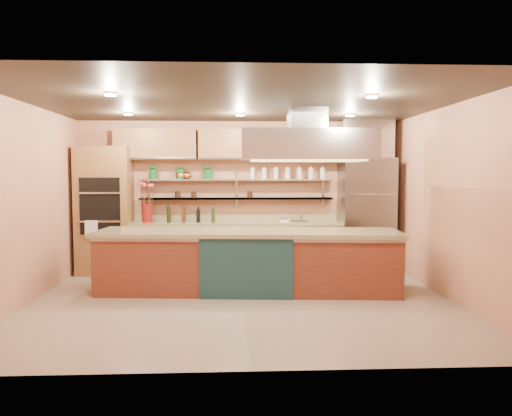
{
  "coord_description": "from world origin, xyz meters",
  "views": [
    {
      "loc": [
        -0.14,
        -6.98,
        1.82
      ],
      "look_at": [
        0.25,
        1.0,
        1.27
      ],
      "focal_mm": 35.0,
      "sensor_mm": 36.0,
      "label": 1
    }
  ],
  "objects": [
    {
      "name": "back_counter",
      "position": [
        -0.05,
        2.2,
        0.47
      ],
      "size": [
        3.84,
        0.64,
        0.93
      ],
      "primitive_type": "cube",
      "color": "tan",
      "rests_on": "floor"
    },
    {
      "name": "wall_left",
      "position": [
        -3.0,
        0.0,
        1.4
      ],
      "size": [
        0.04,
        5.0,
        2.8
      ],
      "primitive_type": "cube",
      "color": "#BA7958",
      "rests_on": "floor"
    },
    {
      "name": "oven_stack",
      "position": [
        -2.45,
        2.18,
        1.15
      ],
      "size": [
        0.95,
        0.64,
        2.3
      ],
      "primitive_type": "cube",
      "color": "brown",
      "rests_on": "floor"
    },
    {
      "name": "wall_shelf_upper",
      "position": [
        -0.05,
        2.37,
        1.7
      ],
      "size": [
        3.6,
        0.26,
        0.03
      ],
      "primitive_type": "cube",
      "color": "#A2A5A9",
      "rests_on": "wall_back"
    },
    {
      "name": "wall_shelf_lower",
      "position": [
        -0.05,
        2.37,
        1.35
      ],
      "size": [
        3.6,
        0.26,
        0.03
      ],
      "primitive_type": "cube",
      "color": "#A2A5A9",
      "rests_on": "wall_back"
    },
    {
      "name": "ceiling",
      "position": [
        0.0,
        0.0,
        2.8
      ],
      "size": [
        6.0,
        5.0,
        0.02
      ],
      "primitive_type": "cube",
      "color": "black",
      "rests_on": "wall_back"
    },
    {
      "name": "wall_back",
      "position": [
        0.0,
        2.5,
        1.4
      ],
      "size": [
        6.0,
        0.04,
        2.8
      ],
      "primitive_type": "cube",
      "color": "#BA7958",
      "rests_on": "floor"
    },
    {
      "name": "wall_right",
      "position": [
        3.0,
        0.0,
        1.4
      ],
      "size": [
        0.04,
        5.0,
        2.8
      ],
      "primitive_type": "cube",
      "color": "#BA7958",
      "rests_on": "floor"
    },
    {
      "name": "range_hood",
      "position": [
        1.01,
        0.62,
        2.25
      ],
      "size": [
        2.0,
        1.0,
        0.45
      ],
      "primitive_type": "cube",
      "color": "#A2A5A9",
      "rests_on": "ceiling"
    },
    {
      "name": "floor",
      "position": [
        0.0,
        0.0,
        -0.01
      ],
      "size": [
        6.0,
        5.0,
        0.02
      ],
      "primitive_type": "cube",
      "color": "gray",
      "rests_on": "ground"
    },
    {
      "name": "ceiling_downlights",
      "position": [
        0.0,
        0.2,
        2.77
      ],
      "size": [
        4.0,
        2.8,
        0.02
      ],
      "primitive_type": "cube",
      "color": "#FFE5A5",
      "rests_on": "ceiling"
    },
    {
      "name": "wall_front",
      "position": [
        0.0,
        -2.5,
        1.4
      ],
      "size": [
        6.0,
        0.04,
        2.8
      ],
      "primitive_type": "cube",
      "color": "#BA7958",
      "rests_on": "floor"
    },
    {
      "name": "upper_cabinets",
      "position": [
        0.0,
        2.32,
        2.35
      ],
      "size": [
        4.6,
        0.36,
        0.55
      ],
      "primitive_type": "cube",
      "color": "brown",
      "rests_on": "wall_back"
    },
    {
      "name": "flower_vase",
      "position": [
        -1.68,
        2.15,
        1.1
      ],
      "size": [
        0.24,
        0.24,
        0.34
      ],
      "primitive_type": "cylinder",
      "rotation": [
        0.0,
        0.0,
        -0.29
      ],
      "color": "maroon",
      "rests_on": "back_counter"
    },
    {
      "name": "island",
      "position": [
        0.11,
        0.62,
        0.47
      ],
      "size": [
        4.6,
        1.36,
        0.95
      ],
      "primitive_type": "cube",
      "rotation": [
        0.0,
        0.0,
        -0.08
      ],
      "color": "brown",
      "rests_on": "floor"
    },
    {
      "name": "refrigerator",
      "position": [
        2.35,
        2.14,
        1.05
      ],
      "size": [
        0.95,
        0.72,
        2.1
      ],
      "primitive_type": "cube",
      "color": "slate",
      "rests_on": "floor"
    },
    {
      "name": "kitchen_scale",
      "position": [
        0.82,
        2.15,
        0.98
      ],
      "size": [
        0.19,
        0.17,
        0.09
      ],
      "primitive_type": "cube",
      "rotation": [
        0.0,
        0.0,
        -0.34
      ],
      "color": "silver",
      "rests_on": "back_counter"
    },
    {
      "name": "bar_faucet",
      "position": [
        1.16,
        2.25,
        1.05
      ],
      "size": [
        0.04,
        0.04,
        0.24
      ],
      "primitive_type": "cylinder",
      "rotation": [
        0.0,
        0.0,
        -0.38
      ],
      "color": "silver",
      "rests_on": "back_counter"
    },
    {
      "name": "copper_kettle",
      "position": [
        -0.97,
        2.37,
        1.78
      ],
      "size": [
        0.2,
        0.2,
        0.14
      ],
      "primitive_type": "ellipsoid",
      "rotation": [
        0.0,
        0.0,
        0.19
      ],
      "color": "orange",
      "rests_on": "wall_shelf_upper"
    },
    {
      "name": "oil_bottle_cluster",
      "position": [
        -0.88,
        2.15,
        1.08
      ],
      "size": [
        0.96,
        0.48,
        0.3
      ],
      "primitive_type": "cube",
      "rotation": [
        0.0,
        0.0,
        0.24
      ],
      "color": "black",
      "rests_on": "back_counter"
    },
    {
      "name": "green_canister",
      "position": [
        -0.56,
        2.37,
        1.79
      ],
      "size": [
        0.18,
        0.18,
        0.16
      ],
      "primitive_type": "cylinder",
      "rotation": [
        0.0,
        0.0,
        -0.42
      ],
      "color": "#104E1D",
      "rests_on": "wall_shelf_upper"
    }
  ]
}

